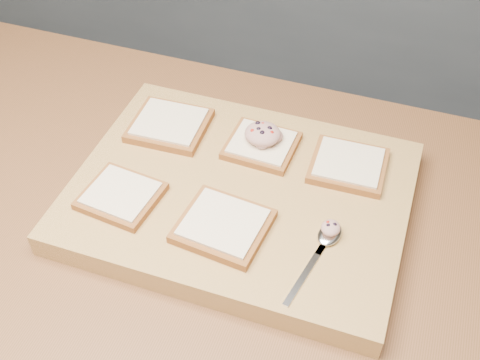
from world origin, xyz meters
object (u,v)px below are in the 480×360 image
at_px(cutting_board, 240,196).
at_px(tuna_salad_dollop, 263,134).
at_px(spoon, 326,240).
at_px(bread_far_center, 261,145).

bearing_deg(cutting_board, tuna_salad_dollop, 87.43).
distance_m(cutting_board, spoon, 0.16).
bearing_deg(bread_far_center, spoon, -46.83).
relative_size(cutting_board, spoon, 3.17).
distance_m(cutting_board, bread_far_center, 0.10).
relative_size(tuna_salad_dollop, spoon, 0.37).
bearing_deg(tuna_salad_dollop, spoon, -47.53).
xyz_separation_m(bread_far_center, spoon, (0.14, -0.15, -0.00)).
bearing_deg(cutting_board, spoon, -21.93).
xyz_separation_m(cutting_board, spoon, (0.15, -0.06, 0.02)).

